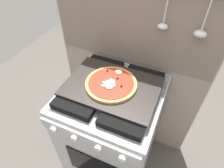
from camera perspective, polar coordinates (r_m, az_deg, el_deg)
ground_plane at (r=1.87m, az=-0.00°, el=-20.98°), size 4.00×4.00×0.00m
kitchen_backsplash at (r=1.43m, az=5.49°, el=4.41°), size 1.10×0.09×1.55m
stove at (r=1.47m, az=-0.03°, el=-13.54°), size 0.60×0.64×0.90m
baking_tray at (r=1.12m, az=-0.00°, el=-0.67°), size 0.54×0.38×0.02m
pizza_left at (r=1.11m, az=-0.24°, el=0.20°), size 0.30×0.30×0.03m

